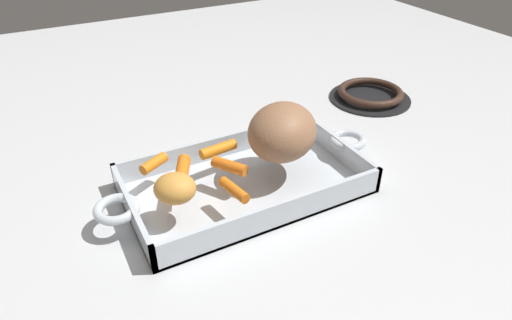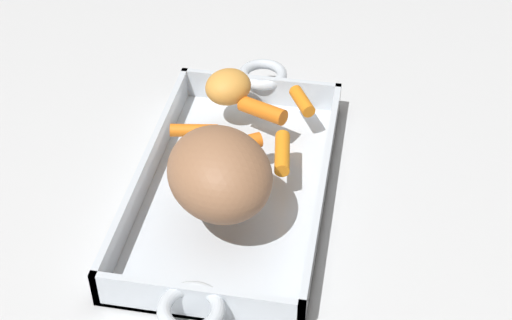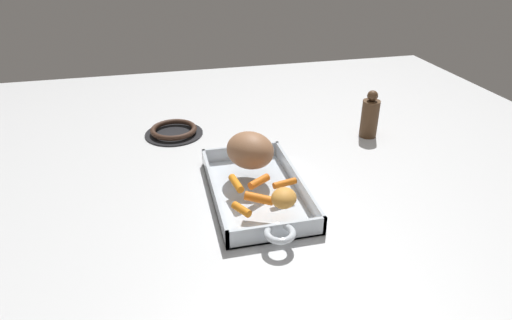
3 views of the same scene
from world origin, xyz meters
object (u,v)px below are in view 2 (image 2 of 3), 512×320
at_px(baby_carrot_northwest, 194,130).
at_px(baby_carrot_center_left, 262,110).
at_px(baby_carrot_short, 282,153).
at_px(roasting_dish, 234,186).
at_px(baby_carrot_long, 302,101).
at_px(baby_carrot_southeast, 241,145).
at_px(pork_roast, 215,173).
at_px(potato_near_roast, 228,87).

relative_size(baby_carrot_northwest, baby_carrot_center_left, 0.89).
height_order(baby_carrot_short, baby_carrot_center_left, baby_carrot_center_left).
bearing_deg(roasting_dish, baby_carrot_center_left, -10.15).
relative_size(baby_carrot_long, baby_carrot_southeast, 0.83).
relative_size(baby_carrot_northwest, baby_carrot_long, 1.19).
xyz_separation_m(baby_carrot_short, baby_carrot_southeast, (0.00, 0.05, 0.00)).
relative_size(pork_roast, baby_carrot_southeast, 2.16).
xyz_separation_m(baby_carrot_northwest, baby_carrot_southeast, (-0.02, -0.06, 0.00)).
height_order(pork_roast, potato_near_roast, pork_roast).
bearing_deg(baby_carrot_long, baby_carrot_southeast, 149.95).
relative_size(roasting_dish, baby_carrot_long, 9.87).
height_order(baby_carrot_long, baby_carrot_southeast, baby_carrot_southeast).
bearing_deg(roasting_dish, baby_carrot_southeast, -9.59).
bearing_deg(roasting_dish, baby_carrot_long, -26.18).
bearing_deg(baby_carrot_northwest, baby_carrot_long, -55.84).
xyz_separation_m(baby_carrot_center_left, baby_carrot_southeast, (-0.07, 0.01, -0.00)).
relative_size(baby_carrot_short, baby_carrot_long, 1.33).
xyz_separation_m(pork_roast, baby_carrot_long, (0.18, -0.06, -0.03)).
bearing_deg(baby_carrot_center_left, roasting_dish, 169.85).
relative_size(pork_roast, baby_carrot_short, 1.97).
bearing_deg(baby_carrot_long, baby_carrot_center_left, 123.52).
bearing_deg(potato_near_roast, baby_carrot_center_left, -119.19).
height_order(baby_carrot_northwest, baby_carrot_southeast, baby_carrot_southeast).
xyz_separation_m(roasting_dish, baby_carrot_long, (0.12, -0.06, 0.04)).
relative_size(baby_carrot_long, potato_near_roast, 0.80).
relative_size(baby_carrot_short, potato_near_roast, 1.06).
distance_m(baby_carrot_short, baby_carrot_long, 0.10).
bearing_deg(potato_near_roast, pork_roast, -172.08).
distance_m(baby_carrot_northwest, baby_carrot_long, 0.14).
bearing_deg(baby_carrot_short, baby_carrot_long, -5.00).
height_order(roasting_dish, baby_carrot_short, baby_carrot_short).
bearing_deg(potato_near_roast, roasting_dish, -166.03).
height_order(roasting_dish, potato_near_roast, potato_near_roast).
xyz_separation_m(baby_carrot_long, potato_near_roast, (-0.00, 0.09, 0.01)).
bearing_deg(pork_roast, baby_carrot_long, -19.11).
bearing_deg(baby_carrot_southeast, baby_carrot_center_left, -10.36).
height_order(baby_carrot_northwest, potato_near_roast, potato_near_roast).
height_order(baby_carrot_long, potato_near_roast, potato_near_roast).
xyz_separation_m(pork_roast, baby_carrot_center_left, (0.16, -0.02, -0.03)).
relative_size(baby_carrot_northwest, potato_near_roast, 0.95).
distance_m(pork_roast, potato_near_roast, 0.18).
height_order(pork_roast, baby_carrot_southeast, pork_roast).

